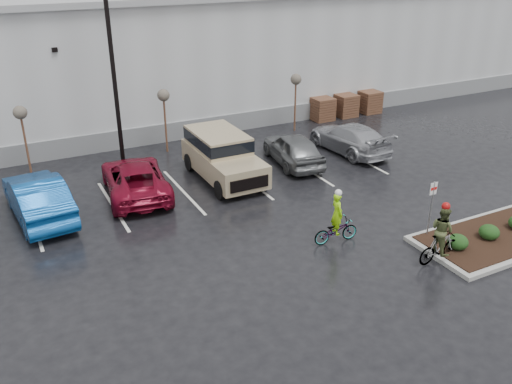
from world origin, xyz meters
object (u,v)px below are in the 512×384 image
pallet_stack_a (322,109)px  car_far_silver (349,138)px  pallet_stack_c (369,102)px  sapling_east (296,82)px  car_red (135,178)px  car_grey (293,149)px  sapling_west (21,116)px  fire_lane_sign (432,203)px  lamppost (110,43)px  cyclist_hivis (336,226)px  pallet_stack_b (346,105)px  car_blue (38,197)px  cyclist_olive (440,240)px  sapling_mid (164,99)px  suv_tan (224,158)px

pallet_stack_a → car_far_silver: bearing=-109.5°
pallet_stack_c → car_far_silver: bearing=-135.8°
sapling_east → pallet_stack_c: size_ratio=2.37×
car_red → car_grey: bearing=-172.8°
sapling_west → pallet_stack_c: bearing=2.9°
pallet_stack_a → fire_lane_sign: size_ratio=0.61×
fire_lane_sign → car_red: (-8.13, 8.45, -0.69)m
fire_lane_sign → car_grey: 8.51m
lamppost → cyclist_hivis: bearing=-65.6°
pallet_stack_b → car_grey: (-6.90, -5.33, 0.07)m
pallet_stack_a → car_blue: 17.65m
fire_lane_sign → cyclist_olive: fire_lane_sign is taller
sapling_east → pallet_stack_c: sapling_east is taller
car_red → car_blue: bearing=12.8°
pallet_stack_c → car_red: car_red is taller
lamppost → car_grey: (7.30, -3.33, -4.94)m
cyclist_hivis → cyclist_olive: size_ratio=0.94×
pallet_stack_b → car_grey: bearing=-142.3°
pallet_stack_b → cyclist_olive: 16.72m
sapling_mid → pallet_stack_b: (11.70, 1.00, -2.05)m
car_far_silver → car_red: bearing=-2.0°
car_red → suv_tan: bearing=-176.3°
pallet_stack_c → car_blue: (-20.19, -5.74, 0.16)m
fire_lane_sign → cyclist_hivis: size_ratio=1.09×
car_far_silver → cyclist_hivis: 9.41m
pallet_stack_b → car_far_silver: (-3.53, -5.17, 0.04)m
car_blue → car_red: car_blue is taller
pallet_stack_b → car_red: size_ratio=0.26×
sapling_west → car_far_silver: bearing=-15.9°
pallet_stack_a → car_grey: bearing=-134.3°
pallet_stack_c → suv_tan: 13.61m
pallet_stack_a → fire_lane_sign: fire_lane_sign is taller
fire_lane_sign → cyclist_olive: (-0.75, -1.31, -0.61)m
pallet_stack_a → car_red: (-12.83, -5.35, 0.04)m
pallet_stack_b → suv_tan: suv_tan is taller
car_grey → suv_tan: bearing=11.9°
sapling_mid → sapling_east: bearing=0.0°
pallet_stack_a → sapling_east: bearing=-158.2°
lamppost → sapling_west: lamppost is taller
lamppost → pallet_stack_c: bearing=7.1°
car_red → car_grey: 7.64m
car_red → cyclist_olive: 12.23m
pallet_stack_a → cyclist_hivis: (-7.73, -12.50, -0.04)m
pallet_stack_b → pallet_stack_c: size_ratio=1.00×
car_red → suv_tan: suv_tan is taller
pallet_stack_c → car_far_silver: (-5.33, -5.17, 0.04)m
pallet_stack_a → pallet_stack_b: same height
pallet_stack_a → pallet_stack_b: bearing=0.0°
pallet_stack_c → sapling_west: bearing=-177.1°
car_blue → suv_tan: 7.79m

